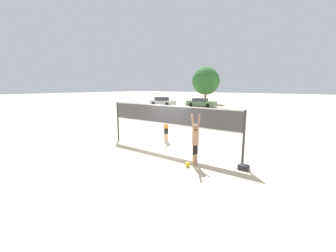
{
  "coord_description": "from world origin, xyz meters",
  "views": [
    {
      "loc": [
        6.91,
        -9.0,
        3.34
      ],
      "look_at": [
        0.0,
        0.0,
        1.32
      ],
      "focal_mm": 24.0,
      "sensor_mm": 36.0,
      "label": 1
    }
  ],
  "objects_px": {
    "player_spiker": "(195,138)",
    "volleyball": "(188,164)",
    "gear_bag": "(244,167)",
    "parked_car_mid": "(201,103)",
    "volleyball_net": "(168,118)",
    "player_blocker": "(166,124)",
    "parked_car_far": "(163,102)",
    "tree_left_cluster": "(206,81)"
  },
  "relations": [
    {
      "from": "player_spiker",
      "to": "volleyball",
      "type": "xyz_separation_m",
      "value": [
        -0.14,
        -0.35,
        -1.07
      ]
    },
    {
      "from": "gear_bag",
      "to": "parked_car_mid",
      "type": "height_order",
      "value": "parked_car_mid"
    },
    {
      "from": "volleyball",
      "to": "parked_car_mid",
      "type": "height_order",
      "value": "parked_car_mid"
    },
    {
      "from": "volleyball_net",
      "to": "player_blocker",
      "type": "xyz_separation_m",
      "value": [
        -1.34,
        1.56,
        -0.68
      ]
    },
    {
      "from": "volleyball",
      "to": "parked_car_mid",
      "type": "bearing_deg",
      "value": 118.11
    },
    {
      "from": "player_blocker",
      "to": "volleyball_net",
      "type": "bearing_deg",
      "value": 40.66
    },
    {
      "from": "gear_bag",
      "to": "parked_car_far",
      "type": "xyz_separation_m",
      "value": [
        -21.78,
        21.79,
        0.55
      ]
    },
    {
      "from": "player_spiker",
      "to": "parked_car_far",
      "type": "xyz_separation_m",
      "value": [
        -19.95,
        22.55,
        -0.53
      ]
    },
    {
      "from": "player_blocker",
      "to": "gear_bag",
      "type": "bearing_deg",
      "value": 71.18
    },
    {
      "from": "player_blocker",
      "to": "gear_bag",
      "type": "height_order",
      "value": "player_blocker"
    },
    {
      "from": "parked_car_far",
      "to": "player_spiker",
      "type": "bearing_deg",
      "value": -55.83
    },
    {
      "from": "player_blocker",
      "to": "volleyball",
      "type": "distance_m",
      "value": 4.64
    },
    {
      "from": "player_spiker",
      "to": "parked_car_far",
      "type": "distance_m",
      "value": 30.11
    },
    {
      "from": "player_spiker",
      "to": "tree_left_cluster",
      "type": "relative_size",
      "value": 0.32
    },
    {
      "from": "player_blocker",
      "to": "parked_car_mid",
      "type": "relative_size",
      "value": 0.42
    },
    {
      "from": "volleyball_net",
      "to": "player_blocker",
      "type": "relative_size",
      "value": 3.9
    },
    {
      "from": "player_spiker",
      "to": "tree_left_cluster",
      "type": "bearing_deg",
      "value": 27.49
    },
    {
      "from": "parked_car_far",
      "to": "player_blocker",
      "type": "bearing_deg",
      "value": -57.97
    },
    {
      "from": "parked_car_mid",
      "to": "tree_left_cluster",
      "type": "xyz_separation_m",
      "value": [
        -2.58,
        6.22,
        3.64
      ]
    },
    {
      "from": "parked_car_mid",
      "to": "tree_left_cluster",
      "type": "bearing_deg",
      "value": 108.25
    },
    {
      "from": "volleyball_net",
      "to": "parked_car_mid",
      "type": "relative_size",
      "value": 1.64
    },
    {
      "from": "parked_car_mid",
      "to": "player_spiker",
      "type": "bearing_deg",
      "value": -65.56
    },
    {
      "from": "volleyball_net",
      "to": "parked_car_mid",
      "type": "bearing_deg",
      "value": 115.42
    },
    {
      "from": "parked_car_mid",
      "to": "tree_left_cluster",
      "type": "relative_size",
      "value": 0.71
    },
    {
      "from": "gear_bag",
      "to": "tree_left_cluster",
      "type": "bearing_deg",
      "value": 120.76
    },
    {
      "from": "parked_car_mid",
      "to": "volleyball_net",
      "type": "bearing_deg",
      "value": -68.84
    },
    {
      "from": "parked_car_far",
      "to": "parked_car_mid",
      "type": "bearing_deg",
      "value": 7.58
    },
    {
      "from": "volleyball",
      "to": "parked_car_far",
      "type": "distance_m",
      "value": 30.28
    },
    {
      "from": "volleyball_net",
      "to": "player_spiker",
      "type": "bearing_deg",
      "value": -24.85
    },
    {
      "from": "volleyball",
      "to": "gear_bag",
      "type": "height_order",
      "value": "volleyball"
    },
    {
      "from": "parked_car_mid",
      "to": "volleyball",
      "type": "bearing_deg",
      "value": -66.15
    },
    {
      "from": "volleyball_net",
      "to": "parked_car_mid",
      "type": "xyz_separation_m",
      "value": [
        -11.06,
        23.27,
        -1.11
      ]
    },
    {
      "from": "player_blocker",
      "to": "tree_left_cluster",
      "type": "xyz_separation_m",
      "value": [
        -12.3,
        27.93,
        3.21
      ]
    },
    {
      "from": "parked_car_far",
      "to": "tree_left_cluster",
      "type": "bearing_deg",
      "value": 55.74
    },
    {
      "from": "gear_bag",
      "to": "volleyball",
      "type": "bearing_deg",
      "value": -150.7
    },
    {
      "from": "volleyball_net",
      "to": "gear_bag",
      "type": "xyz_separation_m",
      "value": [
        4.08,
        -0.28,
        -1.64
      ]
    },
    {
      "from": "player_blocker",
      "to": "parked_car_far",
      "type": "distance_m",
      "value": 25.79
    },
    {
      "from": "tree_left_cluster",
      "to": "player_spiker",
      "type": "bearing_deg",
      "value": -62.51
    },
    {
      "from": "tree_left_cluster",
      "to": "gear_bag",
      "type": "bearing_deg",
      "value": -59.24
    },
    {
      "from": "volleyball_net",
      "to": "parked_car_mid",
      "type": "distance_m",
      "value": 25.79
    },
    {
      "from": "parked_car_mid",
      "to": "parked_car_far",
      "type": "bearing_deg",
      "value": -169.35
    },
    {
      "from": "volleyball",
      "to": "gear_bag",
      "type": "xyz_separation_m",
      "value": [
        1.97,
        1.1,
        -0.01
      ]
    }
  ]
}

